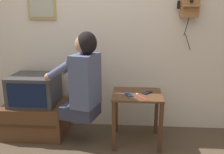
% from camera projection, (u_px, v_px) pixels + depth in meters
% --- Properties ---
extents(wall_back, '(6.80, 0.05, 2.55)m').
position_uv_depth(wall_back, '(102.00, 27.00, 2.87)').
color(wall_back, beige).
rests_on(wall_back, ground_plane).
extents(side_table, '(0.54, 0.47, 0.58)m').
position_uv_depth(side_table, '(137.00, 104.00, 2.63)').
color(side_table, '#51331E').
rests_on(side_table, ground_plane).
extents(person, '(0.58, 0.47, 0.93)m').
position_uv_depth(person, '(83.00, 78.00, 2.50)').
color(person, '#2D3347').
rests_on(person, ground_plane).
extents(tv_stand, '(0.72, 0.52, 0.39)m').
position_uv_depth(tv_stand, '(37.00, 118.00, 2.89)').
color(tv_stand, '#51331E').
rests_on(tv_stand, ground_plane).
extents(television, '(0.53, 0.46, 0.35)m').
position_uv_depth(television, '(35.00, 89.00, 2.80)').
color(television, '#38383A').
rests_on(television, tv_stand).
extents(wall_phone_antique, '(0.24, 0.19, 0.73)m').
position_uv_depth(wall_phone_antique, '(190.00, 3.00, 2.64)').
color(wall_phone_antique, '#9E6B3D').
extents(framed_picture, '(0.34, 0.03, 0.42)m').
position_uv_depth(framed_picture, '(42.00, 1.00, 2.80)').
color(framed_picture, tan).
extents(cell_phone_held, '(0.10, 0.14, 0.01)m').
position_uv_depth(cell_phone_held, '(129.00, 95.00, 2.55)').
color(cell_phone_held, navy).
rests_on(cell_phone_held, side_table).
extents(cell_phone_spare, '(0.13, 0.13, 0.01)m').
position_uv_depth(cell_phone_spare, '(147.00, 93.00, 2.61)').
color(cell_phone_spare, black).
rests_on(cell_phone_spare, side_table).
extents(toothbrush, '(0.11, 0.16, 0.02)m').
position_uv_depth(toothbrush, '(141.00, 97.00, 2.48)').
color(toothbrush, '#D83F4C').
rests_on(toothbrush, side_table).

